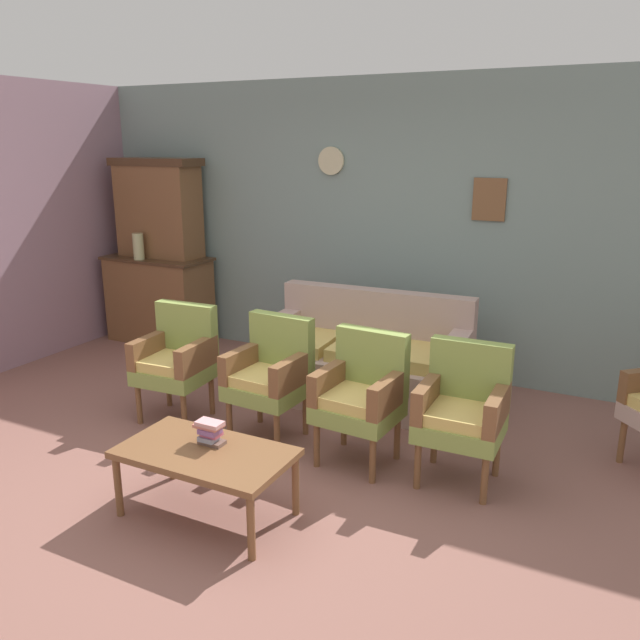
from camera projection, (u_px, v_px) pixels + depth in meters
name	position (u px, v px, depth m)	size (l,w,h in m)	color
ground_plane	(237.00, 488.00, 4.08)	(7.68, 7.68, 0.00)	#84564C
wall_back_with_decor	(391.00, 228.00, 5.97)	(6.40, 0.09, 2.70)	gray
side_cabinet	(160.00, 299.00, 6.97)	(1.16, 0.55, 0.93)	brown
cabinet_upper_hutch	(159.00, 207.00, 6.78)	(0.99, 0.38, 1.03)	brown
vase_on_cabinet	(138.00, 246.00, 6.69)	(0.11, 0.11, 0.27)	tan
floral_couch	(365.00, 362.00, 5.41)	(1.75, 0.88, 0.90)	tan
armchair_row_middle	(177.00, 357.00, 5.01)	(0.55, 0.52, 0.90)	#849947
armchair_by_doorway	(271.00, 372.00, 4.69)	(0.55, 0.52, 0.90)	#849947
armchair_near_cabinet	(362.00, 392.00, 4.32)	(0.55, 0.53, 0.90)	#849947
armchair_near_couch_end	(463.00, 408.00, 4.07)	(0.53, 0.50, 0.90)	#849947
coffee_table	(205.00, 457.00, 3.69)	(1.00, 0.56, 0.42)	brown
book_stack_on_table	(210.00, 431.00, 3.73)	(0.17, 0.12, 0.15)	brown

